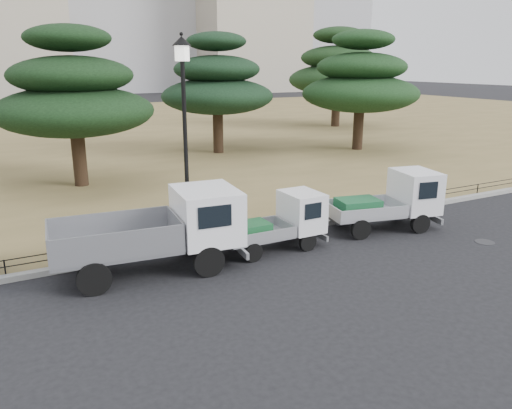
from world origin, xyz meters
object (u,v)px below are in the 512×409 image
truck_kei_front (280,222)px  street_lamp (184,107)px  truck_large (160,228)px  truck_kei_rear (390,201)px

truck_kei_front → street_lamp: 4.40m
truck_large → truck_kei_front: size_ratio=1.62×
truck_kei_front → truck_kei_rear: truck_kei_rear is taller
truck_large → street_lamp: street_lamp is taller
truck_kei_rear → truck_large: bearing=-169.8°
truck_large → street_lamp: 3.61m
truck_kei_front → street_lamp: size_ratio=0.52×
truck_large → street_lamp: size_ratio=0.85×
truck_large → truck_kei_rear: bearing=4.0°
truck_kei_front → street_lamp: bearing=147.9°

